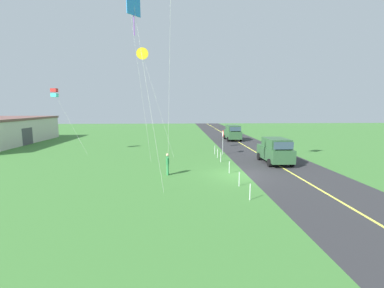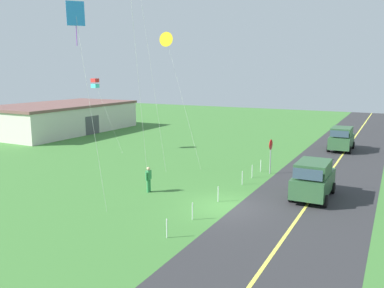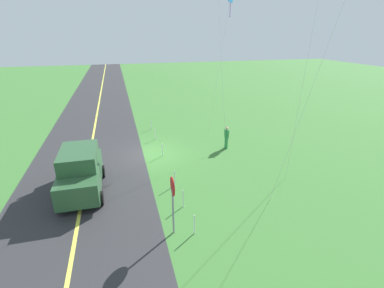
{
  "view_description": "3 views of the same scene",
  "coord_description": "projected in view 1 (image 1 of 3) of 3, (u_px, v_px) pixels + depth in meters",
  "views": [
    {
      "loc": [
        -18.48,
        4.49,
        4.95
      ],
      "look_at": [
        4.09,
        3.32,
        1.73
      ],
      "focal_mm": 24.49,
      "sensor_mm": 36.0,
      "label": 1
    },
    {
      "loc": [
        -19.68,
        -8.08,
        7.37
      ],
      "look_at": [
        2.17,
        3.25,
        2.91
      ],
      "focal_mm": 37.15,
      "sensor_mm": 36.0,
      "label": 2
    },
    {
      "loc": [
        17.46,
        -1.8,
        7.68
      ],
      "look_at": [
        3.22,
        2.01,
        1.79
      ],
      "focal_mm": 26.22,
      "sensor_mm": 36.0,
      "label": 3
    }
  ],
  "objects": [
    {
      "name": "kite_green_far",
      "position": [
        54.0,
        93.0,
        26.57
      ],
      "size": [
        0.56,
        3.2,
        6.8
      ],
      "color": "silver",
      "rests_on": "ground"
    },
    {
      "name": "person_adult_near",
      "position": [
        168.0,
        163.0,
        19.07
      ],
      "size": [
        0.58,
        0.22,
        1.6
      ],
      "rotation": [
        0.0,
        0.0,
        5.65
      ],
      "color": "#338C4C",
      "rests_on": "ground"
    },
    {
      "name": "car_suv_foreground",
      "position": [
        275.0,
        150.0,
        22.99
      ],
      "size": [
        4.4,
        2.12,
        2.24
      ],
      "color": "#2D5633",
      "rests_on": "ground"
    },
    {
      "name": "fence_post_1",
      "position": [
        239.0,
        179.0,
        16.44
      ],
      "size": [
        0.05,
        0.05,
        0.9
      ],
      "primitive_type": "cylinder",
      "color": "silver",
      "rests_on": "ground"
    },
    {
      "name": "asphalt_road",
      "position": [
        293.0,
        174.0,
        19.4
      ],
      "size": [
        120.0,
        7.0,
        0.0
      ],
      "primitive_type": "cube",
      "color": "#2D2D30",
      "rests_on": "ground"
    },
    {
      "name": "fence_post_0",
      "position": [
        250.0,
        192.0,
        13.95
      ],
      "size": [
        0.05,
        0.05,
        0.9
      ],
      "primitive_type": "cylinder",
      "color": "silver",
      "rests_on": "ground"
    },
    {
      "name": "car_parked_east_far",
      "position": [
        233.0,
        133.0,
        38.99
      ],
      "size": [
        4.4,
        2.12,
        2.24
      ],
      "color": "#2D5633",
      "rests_on": "ground"
    },
    {
      "name": "ground_plane",
      "position": [
        240.0,
        176.0,
        19.21
      ],
      "size": [
        120.0,
        120.0,
        0.1
      ],
      "primitive_type": "cube",
      "color": "#3D7533"
    },
    {
      "name": "road_centre_stripe",
      "position": [
        293.0,
        174.0,
        19.4
      ],
      "size": [
        120.0,
        0.16,
        0.0
      ],
      "primitive_type": "cube",
      "color": "#E5E04C",
      "rests_on": "asphalt_road"
    },
    {
      "name": "kite_pink_drift",
      "position": [
        142.0,
        54.0,
        24.08
      ],
      "size": [
        0.48,
        3.35,
        10.35
      ],
      "color": "silver",
      "rests_on": "ground"
    },
    {
      "name": "stop_sign",
      "position": [
        223.0,
        138.0,
        27.06
      ],
      "size": [
        0.76,
        0.08,
        2.56
      ],
      "color": "gray",
      "rests_on": "ground"
    },
    {
      "name": "fence_post_3",
      "position": [
        221.0,
        157.0,
        23.57
      ],
      "size": [
        0.05,
        0.05,
        0.9
      ],
      "primitive_type": "cylinder",
      "color": "silver",
      "rests_on": "ground"
    },
    {
      "name": "fence_post_5",
      "position": [
        215.0,
        150.0,
        27.49
      ],
      "size": [
        0.05,
        0.05,
        0.9
      ],
      "primitive_type": "cylinder",
      "color": "silver",
      "rests_on": "ground"
    },
    {
      "name": "fence_post_4",
      "position": [
        218.0,
        153.0,
        25.54
      ],
      "size": [
        0.05,
        0.05,
        0.9
      ],
      "primitive_type": "cylinder",
      "color": "silver",
      "rests_on": "ground"
    },
    {
      "name": "fence_post_2",
      "position": [
        229.0,
        167.0,
        19.63
      ],
      "size": [
        0.05,
        0.05,
        0.9
      ],
      "primitive_type": "cylinder",
      "color": "silver",
      "rests_on": "ground"
    },
    {
      "name": "kite_yellow_high",
      "position": [
        134.0,
        7.0,
        13.66
      ],
      "size": [
        0.71,
        1.74,
        10.91
      ],
      "color": "silver",
      "rests_on": "ground"
    }
  ]
}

